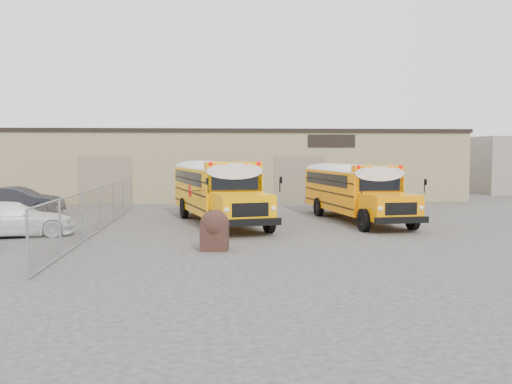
{
  "coord_description": "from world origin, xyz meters",
  "views": [
    {
      "loc": [
        -1.36,
        -20.41,
        3.19
      ],
      "look_at": [
        0.32,
        2.31,
        1.6
      ],
      "focal_mm": 40.0,
      "sensor_mm": 36.0,
      "label": 1
    }
  ],
  "objects": [
    {
      "name": "tarp_bundle",
      "position": [
        -1.35,
        -1.92,
        0.68
      ],
      "size": [
        0.97,
        0.97,
        1.32
      ],
      "color": "black",
      "rests_on": "ground"
    },
    {
      "name": "ground",
      "position": [
        0.0,
        0.0,
        0.0
      ],
      "size": [
        120.0,
        120.0,
        0.0
      ],
      "primitive_type": "plane",
      "color": "#33302F",
      "rests_on": "ground"
    },
    {
      "name": "warehouse",
      "position": [
        -0.0,
        19.99,
        2.37
      ],
      "size": [
        30.2,
        10.2,
        4.67
      ],
      "color": "#97825D",
      "rests_on": "ground"
    },
    {
      "name": "car_white",
      "position": [
        -9.01,
        1.67,
        0.66
      ],
      "size": [
        4.89,
        2.98,
        1.32
      ],
      "primitive_type": "imported",
      "rotation": [
        0.0,
        0.0,
        1.83
      ],
      "color": "white",
      "rests_on": "ground"
    },
    {
      "name": "school_bus_left",
      "position": [
        -2.62,
        11.19,
        1.64
      ],
      "size": [
        4.54,
        9.95,
        2.83
      ],
      "color": "#F9A000",
      "rests_on": "ground"
    },
    {
      "name": "school_bus_right",
      "position": [
        4.39,
        11.34,
        1.55
      ],
      "size": [
        3.48,
        9.35,
        2.67
      ],
      "color": "orange",
      "rests_on": "ground"
    },
    {
      "name": "car_dark",
      "position": [
        -11.23,
        8.97,
        0.73
      ],
      "size": [
        4.44,
        1.63,
        1.45
      ],
      "primitive_type": "imported",
      "rotation": [
        0.0,
        0.0,
        1.59
      ],
      "color": "black",
      "rests_on": "ground"
    },
    {
      "name": "chainlink_fence",
      "position": [
        -6.0,
        3.0,
        0.9
      ],
      "size": [
        0.07,
        18.07,
        1.81
      ],
      "color": "gray",
      "rests_on": "ground"
    }
  ]
}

